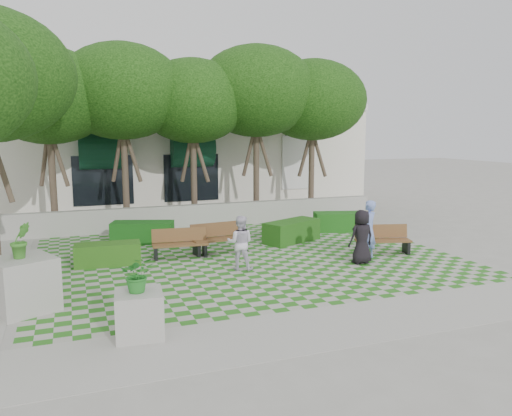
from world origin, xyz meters
name	(u,v)px	position (x,y,z in m)	size (l,w,h in m)	color
ground	(258,265)	(0.00, 0.00, 0.00)	(90.00, 90.00, 0.00)	gray
lawn	(246,257)	(0.00, 1.00, 0.01)	(12.00, 12.00, 0.00)	#2B721E
sidewalk_south	(343,324)	(0.00, -4.70, 0.01)	(16.00, 2.00, 0.01)	#9E9B93
retaining_wall	(203,215)	(0.00, 6.20, 0.45)	(15.00, 0.36, 0.90)	#9E9B93
bench_east	(382,240)	(4.12, -0.06, 0.43)	(1.77, 0.99, 0.88)	brown
bench_mid	(219,238)	(-0.60, 1.84, 0.45)	(1.82, 0.76, 0.93)	#54361C
bench_west	(180,244)	(-1.88, 1.66, 0.42)	(1.69, 0.70, 0.87)	brown
hedge_east	(342,222)	(4.72, 3.46, 0.36)	(2.05, 0.82, 0.72)	#175115
hedge_midright	(292,231)	(2.17, 2.44, 0.37)	(2.10, 0.84, 0.73)	#1B4B14
hedge_midleft	(143,232)	(-2.66, 4.09, 0.36)	(2.06, 0.82, 0.72)	#134A14
hedge_west	(108,254)	(-3.99, 1.51, 0.32)	(1.80, 0.72, 0.63)	#245215
planter_front	(139,304)	(-3.82, -3.88, 0.62)	(0.93, 0.93, 1.52)	#9E9B93
planter_back	(24,282)	(-5.91, -1.66, 0.64)	(1.52, 1.52, 1.91)	#9E9B93
person_blue	(368,230)	(3.30, -0.48, 0.88)	(0.64, 0.42, 1.76)	#7B92E1
person_dark	(362,237)	(2.84, -0.87, 0.78)	(0.76, 0.50, 1.56)	black
person_white	(240,243)	(-0.62, -0.25, 0.75)	(0.73, 0.57, 1.50)	silver
tree_row	(153,92)	(-1.86, 5.95, 5.18)	(17.70, 13.40, 7.41)	#47382B
building	(182,154)	(0.93, 14.08, 2.52)	(18.00, 8.92, 5.15)	silver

